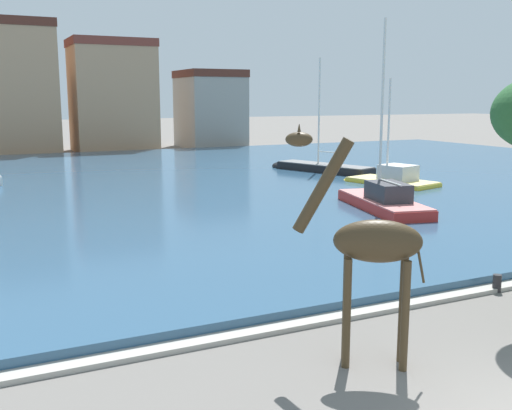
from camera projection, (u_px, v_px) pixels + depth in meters
harbor_water at (126, 187)px, 35.54m from camera, size 83.44×45.91×0.34m
quay_edge_coping at (349, 315)px, 14.97m from camera, size 83.44×0.50×0.12m
giraffe_statue at (370, 245)px, 11.91m from camera, size 2.55×1.89×4.91m
sailboat_black at (316, 169)px, 41.89m from camera, size 4.33×8.46×8.07m
sailboat_yellow at (388, 181)px, 35.81m from camera, size 3.78×6.42×6.52m
sailboat_red at (379, 203)px, 27.97m from camera, size 3.44×7.55×8.89m
mooring_bollard at (497, 283)px, 16.88m from camera, size 0.24×0.24×0.50m
townhouse_narrow_midrow at (17, 88)px, 57.12m from camera, size 7.16×6.93×12.58m
townhouse_corner_house at (113, 96)px, 60.90m from camera, size 8.20×6.16×11.16m
townhouse_end_terrace at (210, 109)px, 66.05m from camera, size 6.31×7.30×8.33m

